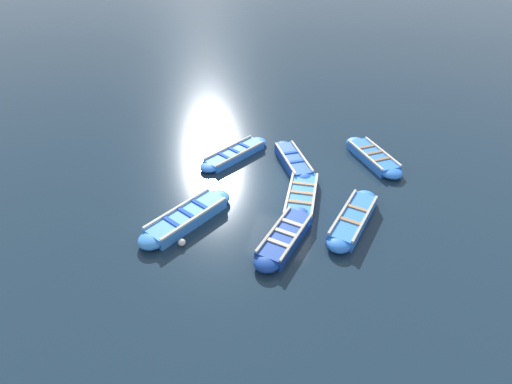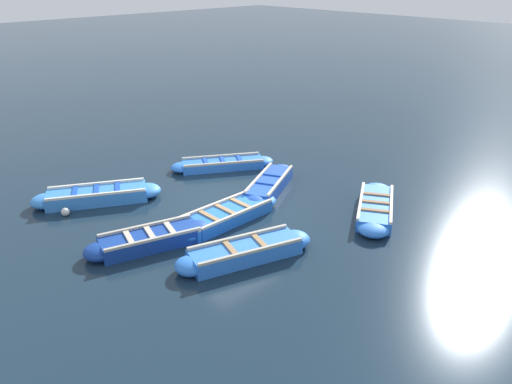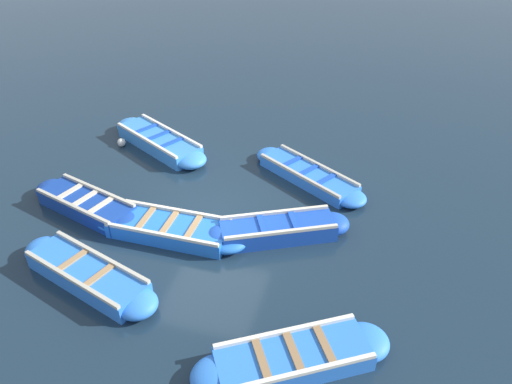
{
  "view_description": "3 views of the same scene",
  "coord_description": "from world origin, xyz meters",
  "px_view_note": "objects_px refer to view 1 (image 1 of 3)",
  "views": [
    {
      "loc": [
        -12.52,
        -1.44,
        8.83
      ],
      "look_at": [
        -0.96,
        0.88,
        0.37
      ],
      "focal_mm": 28.0,
      "sensor_mm": 36.0,
      "label": 1
    },
    {
      "loc": [
        -8.78,
        -10.4,
        6.62
      ],
      "look_at": [
        0.87,
        -0.4,
        0.3
      ],
      "focal_mm": 35.0,
      "sensor_mm": 36.0,
      "label": 2
    },
    {
      "loc": [
        3.68,
        -8.77,
        7.25
      ],
      "look_at": [
        0.91,
        0.9,
        0.41
      ],
      "focal_mm": 35.0,
      "sensor_mm": 36.0,
      "label": 3
    }
  ],
  "objects_px": {
    "boat_drifting": "(235,154)",
    "boat_broadside": "(353,219)",
    "boat_inner_gap": "(293,161)",
    "boat_near_quay": "(285,237)",
    "boat_tucked": "(301,197)",
    "boat_alongside": "(373,157)",
    "boat_mid_row": "(187,217)",
    "buoy_orange_near": "(182,242)"
  },
  "relations": [
    {
      "from": "boat_drifting",
      "to": "boat_broadside",
      "type": "bearing_deg",
      "value": -125.31
    },
    {
      "from": "boat_inner_gap",
      "to": "boat_broadside",
      "type": "distance_m",
      "value": 4.16
    },
    {
      "from": "boat_drifting",
      "to": "boat_near_quay",
      "type": "height_order",
      "value": "boat_near_quay"
    },
    {
      "from": "boat_tucked",
      "to": "boat_alongside",
      "type": "xyz_separation_m",
      "value": [
        3.46,
        -2.68,
        0.0
      ]
    },
    {
      "from": "boat_mid_row",
      "to": "boat_near_quay",
      "type": "xyz_separation_m",
      "value": [
        -0.32,
        -3.42,
        -0.01
      ]
    },
    {
      "from": "boat_broadside",
      "to": "boat_alongside",
      "type": "xyz_separation_m",
      "value": [
        4.43,
        -0.82,
        -0.02
      ]
    },
    {
      "from": "boat_alongside",
      "to": "buoy_orange_near",
      "type": "height_order",
      "value": "boat_alongside"
    },
    {
      "from": "boat_mid_row",
      "to": "boat_drifting",
      "type": "bearing_deg",
      "value": -6.83
    },
    {
      "from": "boat_near_quay",
      "to": "buoy_orange_near",
      "type": "height_order",
      "value": "boat_near_quay"
    },
    {
      "from": "boat_inner_gap",
      "to": "buoy_orange_near",
      "type": "xyz_separation_m",
      "value": [
        -5.51,
        2.88,
        -0.08
      ]
    },
    {
      "from": "boat_near_quay",
      "to": "buoy_orange_near",
      "type": "distance_m",
      "value": 3.3
    },
    {
      "from": "boat_broadside",
      "to": "boat_mid_row",
      "type": "xyz_separation_m",
      "value": [
        -1.03,
        5.56,
        0.0
      ]
    },
    {
      "from": "boat_inner_gap",
      "to": "boat_drifting",
      "type": "xyz_separation_m",
      "value": [
        0.2,
        2.55,
        -0.05
      ]
    },
    {
      "from": "boat_mid_row",
      "to": "boat_drifting",
      "type": "relative_size",
      "value": 1.07
    },
    {
      "from": "boat_broadside",
      "to": "boat_near_quay",
      "type": "xyz_separation_m",
      "value": [
        -1.34,
        2.14,
        -0.0
      ]
    },
    {
      "from": "boat_tucked",
      "to": "boat_drifting",
      "type": "relative_size",
      "value": 1.05
    },
    {
      "from": "boat_broadside",
      "to": "boat_near_quay",
      "type": "height_order",
      "value": "boat_broadside"
    },
    {
      "from": "boat_broadside",
      "to": "boat_near_quay",
      "type": "distance_m",
      "value": 2.53
    },
    {
      "from": "boat_broadside",
      "to": "boat_mid_row",
      "type": "bearing_deg",
      "value": 100.47
    },
    {
      "from": "boat_mid_row",
      "to": "buoy_orange_near",
      "type": "xyz_separation_m",
      "value": [
        -1.13,
        -0.23,
        -0.08
      ]
    },
    {
      "from": "boat_drifting",
      "to": "boat_inner_gap",
      "type": "bearing_deg",
      "value": -94.48
    },
    {
      "from": "boat_drifting",
      "to": "boat_mid_row",
      "type": "bearing_deg",
      "value": 173.17
    },
    {
      "from": "boat_broadside",
      "to": "buoy_orange_near",
      "type": "xyz_separation_m",
      "value": [
        -2.16,
        5.34,
        -0.08
      ]
    },
    {
      "from": "boat_inner_gap",
      "to": "boat_near_quay",
      "type": "distance_m",
      "value": 4.71
    },
    {
      "from": "boat_tucked",
      "to": "boat_inner_gap",
      "type": "height_order",
      "value": "boat_inner_gap"
    },
    {
      "from": "boat_broadside",
      "to": "boat_mid_row",
      "type": "height_order",
      "value": "boat_mid_row"
    },
    {
      "from": "boat_inner_gap",
      "to": "boat_near_quay",
      "type": "relative_size",
      "value": 0.96
    },
    {
      "from": "boat_broadside",
      "to": "boat_near_quay",
      "type": "relative_size",
      "value": 1.06
    },
    {
      "from": "boat_alongside",
      "to": "boat_mid_row",
      "type": "bearing_deg",
      "value": 130.55
    },
    {
      "from": "boat_broadside",
      "to": "buoy_orange_near",
      "type": "bearing_deg",
      "value": 112.05
    },
    {
      "from": "boat_mid_row",
      "to": "boat_alongside",
      "type": "relative_size",
      "value": 1.1
    },
    {
      "from": "boat_tucked",
      "to": "buoy_orange_near",
      "type": "height_order",
      "value": "boat_tucked"
    },
    {
      "from": "boat_tucked",
      "to": "boat_inner_gap",
      "type": "distance_m",
      "value": 2.46
    },
    {
      "from": "buoy_orange_near",
      "to": "boat_inner_gap",
      "type": "bearing_deg",
      "value": -27.55
    },
    {
      "from": "boat_mid_row",
      "to": "boat_drifting",
      "type": "height_order",
      "value": "boat_mid_row"
    },
    {
      "from": "boat_mid_row",
      "to": "boat_inner_gap",
      "type": "bearing_deg",
      "value": -35.31
    },
    {
      "from": "boat_inner_gap",
      "to": "buoy_orange_near",
      "type": "distance_m",
      "value": 6.22
    },
    {
      "from": "boat_mid_row",
      "to": "boat_broadside",
      "type": "bearing_deg",
      "value": -79.53
    },
    {
      "from": "boat_tucked",
      "to": "boat_drifting",
      "type": "bearing_deg",
      "value": 50.7
    },
    {
      "from": "boat_inner_gap",
      "to": "boat_broadside",
      "type": "height_order",
      "value": "boat_inner_gap"
    },
    {
      "from": "boat_alongside",
      "to": "boat_inner_gap",
      "type": "bearing_deg",
      "value": 108.22
    },
    {
      "from": "boat_mid_row",
      "to": "boat_near_quay",
      "type": "bearing_deg",
      "value": -95.28
    }
  ]
}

